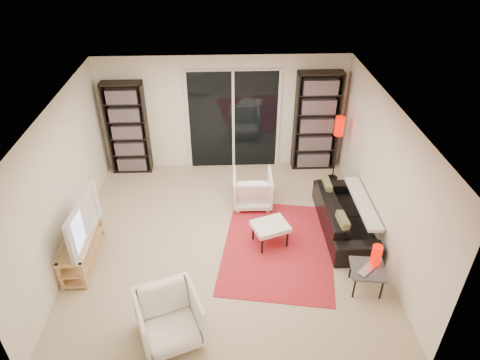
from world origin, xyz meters
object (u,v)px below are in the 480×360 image
at_px(tv_stand, 82,249).
at_px(armchair_front, 169,318).
at_px(side_table, 368,270).
at_px(sofa, 345,216).
at_px(ottoman, 270,227).
at_px(floor_lamp, 339,133).
at_px(bookshelf_left, 127,129).
at_px(armchair_back, 252,189).
at_px(bookshelf_right, 316,122).

bearing_deg(tv_stand, armchair_front, -44.31).
bearing_deg(side_table, sofa, 89.21).
height_order(tv_stand, ottoman, tv_stand).
distance_m(armchair_front, side_table, 2.89).
xyz_separation_m(ottoman, side_table, (1.31, -1.05, 0.01)).
bearing_deg(floor_lamp, ottoman, -127.61).
bearing_deg(sofa, floor_lamp, -5.91).
height_order(armchair_front, ottoman, armchair_front).
bearing_deg(bookshelf_left, sofa, -28.16).
distance_m(armchair_back, ottoman, 1.17).
relative_size(bookshelf_left, ottoman, 2.83).
xyz_separation_m(sofa, armchair_front, (-2.81, -2.11, 0.08)).
distance_m(bookshelf_right, side_table, 3.59).
bearing_deg(armchair_front, bookshelf_right, 37.81).
bearing_deg(tv_stand, bookshelf_right, 33.76).
bearing_deg(armchair_back, tv_stand, 28.93).
bearing_deg(side_table, bookshelf_right, 92.29).
bearing_deg(ottoman, bookshelf_right, 64.69).
relative_size(bookshelf_left, tv_stand, 1.58).
bearing_deg(tv_stand, bookshelf_left, 83.62).
distance_m(bookshelf_left, armchair_back, 2.86).
height_order(bookshelf_right, armchair_back, bookshelf_right).
bearing_deg(bookshelf_right, ottoman, -115.31).
bearing_deg(tv_stand, armchair_back, 27.83).
height_order(bookshelf_left, side_table, bookshelf_left).
xyz_separation_m(bookshelf_right, side_table, (0.14, -3.52, -0.69)).
bearing_deg(armchair_front, sofa, 16.63).
bearing_deg(floor_lamp, side_table, -93.76).
xyz_separation_m(sofa, armchair_back, (-1.55, 0.83, 0.05)).
xyz_separation_m(ottoman, floor_lamp, (1.50, 1.95, 0.71)).
distance_m(tv_stand, floor_lamp, 5.10).
distance_m(bookshelf_right, sofa, 2.28).
bearing_deg(tv_stand, ottoman, 5.98).
bearing_deg(floor_lamp, armchair_back, -155.06).
xyz_separation_m(armchair_back, ottoman, (0.22, -1.15, 0.01)).
relative_size(ottoman, floor_lamp, 0.50).
bearing_deg(tv_stand, side_table, -9.71).
xyz_separation_m(bookshelf_right, armchair_back, (-1.39, -1.32, -0.72)).
distance_m(bookshelf_left, ottoman, 3.70).
bearing_deg(bookshelf_right, tv_stand, -146.24).
relative_size(bookshelf_left, side_table, 3.61).
xyz_separation_m(armchair_back, floor_lamp, (1.73, 0.80, 0.72)).
relative_size(bookshelf_left, bookshelf_right, 0.93).
bearing_deg(sofa, armchair_back, 62.18).
distance_m(armchair_back, armchair_front, 3.20).
xyz_separation_m(bookshelf_left, bookshelf_right, (3.85, -0.00, 0.07)).
height_order(tv_stand, armchair_back, armchair_back).
relative_size(bookshelf_right, armchair_back, 2.86).
distance_m(tv_stand, side_table, 4.37).
bearing_deg(bookshelf_right, side_table, -87.71).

